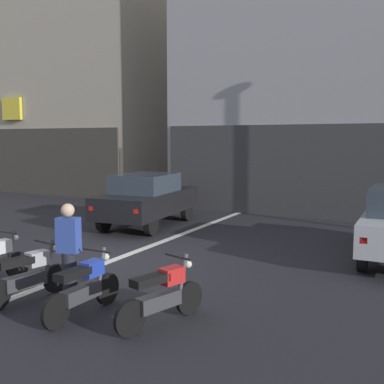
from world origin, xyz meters
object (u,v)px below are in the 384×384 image
Objects in this scene: car_white_down_street at (305,182)px; motorcycle_red_row_right_mid at (162,294)px; motorcycle_silver_row_left_mid at (28,275)px; person_by_motorcycles at (69,253)px; motorcycle_blue_row_centre at (84,287)px; car_black_crossing_near at (147,198)px.

motorcycle_red_row_right_mid is at bearing -84.27° from car_white_down_street.
car_white_down_street is at bearing 85.55° from motorcycle_silver_row_left_mid.
person_by_motorcycles reaches higher than car_white_down_street.
car_white_down_street is 2.57× the size of motorcycle_red_row_right_mid.
person_by_motorcycles is (-0.42, -13.78, -0.03)m from car_white_down_street.
motorcycle_red_row_right_mid is at bearing 5.19° from motorcycle_silver_row_left_mid.
motorcycle_silver_row_left_mid is 1.24m from motorcycle_blue_row_centre.
person_by_motorcycles is at bearing -67.49° from car_black_crossing_near.
motorcycle_silver_row_left_mid is at bearing -94.45° from car_white_down_street.
car_black_crossing_near reaches higher than motorcycle_red_row_right_mid.
car_white_down_street is at bearing 90.58° from motorcycle_blue_row_centre.
motorcycle_silver_row_left_mid is 1.02× the size of motorcycle_red_row_right_mid.
car_black_crossing_near reaches higher than motorcycle_blue_row_centre.
car_black_crossing_near is at bearing 112.51° from person_by_motorcycles.
motorcycle_blue_row_centre is 1.03× the size of motorcycle_red_row_right_mid.
person_by_motorcycles is (-0.57, 0.31, 0.40)m from motorcycle_blue_row_centre.
car_white_down_street reaches higher than motorcycle_blue_row_centre.
motorcycle_blue_row_centre is at bearing -89.42° from car_white_down_street.
car_black_crossing_near is at bearing 124.90° from motorcycle_red_row_right_mid.
car_white_down_street reaches higher than motorcycle_red_row_right_mid.
motorcycle_red_row_right_mid is (1.24, 0.27, 0.00)m from motorcycle_blue_row_centre.
motorcycle_blue_row_centre is at bearing -28.60° from person_by_motorcycles.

